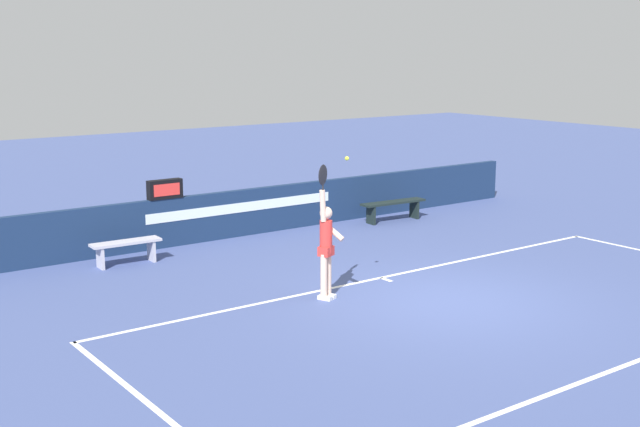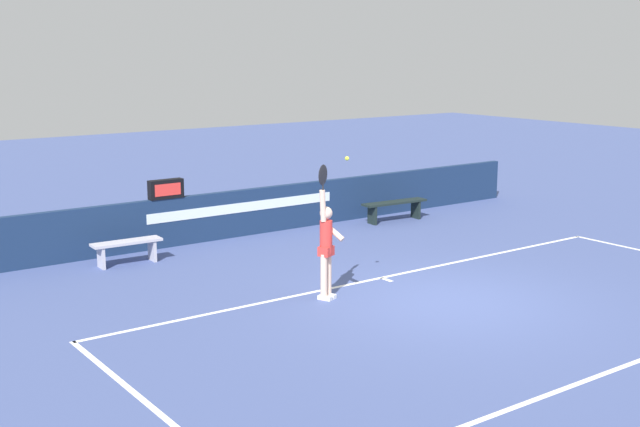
# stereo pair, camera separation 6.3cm
# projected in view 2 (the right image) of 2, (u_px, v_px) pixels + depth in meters

# --- Properties ---
(ground_plane) EXTENTS (60.00, 60.00, 0.00)m
(ground_plane) POSITION_uv_depth(u_px,v_px,m) (450.00, 301.00, 13.66)
(ground_plane) COLOR #425188
(court_lines) EXTENTS (11.65, 5.28, 0.00)m
(court_lines) POSITION_uv_depth(u_px,v_px,m) (485.00, 314.00, 13.02)
(court_lines) COLOR white
(court_lines) RESTS_ON ground
(back_wall) EXTENTS (16.06, 0.17, 1.05)m
(back_wall) POSITION_uv_depth(u_px,v_px,m) (253.00, 211.00, 18.57)
(back_wall) COLOR #172B4E
(back_wall) RESTS_ON ground
(speed_display) EXTENTS (0.75, 0.20, 0.41)m
(speed_display) POSITION_uv_depth(u_px,v_px,m) (166.00, 189.00, 17.20)
(speed_display) COLOR black
(speed_display) RESTS_ON back_wall
(tennis_player) EXTENTS (0.50, 0.45, 2.31)m
(tennis_player) POSITION_uv_depth(u_px,v_px,m) (326.00, 244.00, 13.62)
(tennis_player) COLOR beige
(tennis_player) RESTS_ON ground
(tennis_ball) EXTENTS (0.07, 0.07, 0.07)m
(tennis_ball) POSITION_uv_depth(u_px,v_px,m) (347.00, 158.00, 13.40)
(tennis_ball) COLOR #CDDF32
(courtside_bench_near) EXTENTS (1.38, 0.41, 0.47)m
(courtside_bench_near) POSITION_uv_depth(u_px,v_px,m) (127.00, 247.00, 15.94)
(courtside_bench_near) COLOR #B3B1BD
(courtside_bench_near) RESTS_ON ground
(courtside_bench_far) EXTENTS (1.77, 0.48, 0.50)m
(courtside_bench_far) POSITION_uv_depth(u_px,v_px,m) (395.00, 206.00, 19.97)
(courtside_bench_far) COLOR black
(courtside_bench_far) RESTS_ON ground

